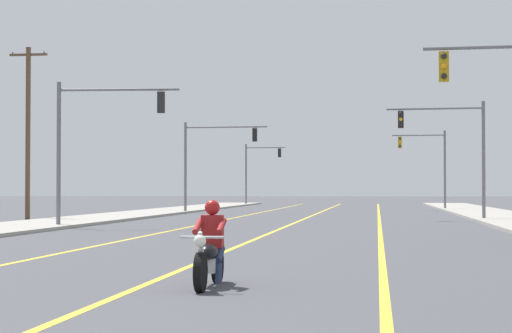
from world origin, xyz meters
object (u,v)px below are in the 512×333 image
object	(u,v)px
traffic_signal_near_left	(94,131)
traffic_signal_mid_right	(455,142)
traffic_signal_far_left	(257,165)
motorcycle_with_rider	(210,252)
utility_pole_left_near	(28,129)
traffic_signal_far_right	(430,158)
traffic_signal_mid_left	(209,152)

from	to	relation	value
traffic_signal_near_left	traffic_signal_mid_right	xyz separation A→B (m)	(15.95, 11.20, -0.01)
traffic_signal_near_left	traffic_signal_far_left	world-z (taller)	same
traffic_signal_near_left	traffic_signal_far_left	distance (m)	55.83
traffic_signal_near_left	motorcycle_with_rider	bearing A→B (deg)	-68.19
traffic_signal_far_left	utility_pole_left_near	distance (m)	46.69
traffic_signal_far_right	utility_pole_left_near	xyz separation A→B (m)	(-22.65, -26.06, 0.78)
traffic_signal_mid_right	traffic_signal_mid_left	xyz separation A→B (m)	(-15.36, 13.02, 0.04)
motorcycle_with_rider	traffic_signal_mid_left	distance (m)	47.93
traffic_signal_mid_left	utility_pole_left_near	bearing A→B (deg)	-116.31
traffic_signal_far_left	utility_pole_left_near	bearing A→B (deg)	-97.93
traffic_signal_near_left	traffic_signal_far_right	bearing A→B (deg)	65.82
traffic_signal_far_right	traffic_signal_near_left	bearing A→B (deg)	-114.18
traffic_signal_near_left	traffic_signal_mid_right	distance (m)	19.49
traffic_signal_far_left	traffic_signal_mid_left	bearing A→B (deg)	-88.57
traffic_signal_far_right	traffic_signal_mid_right	bearing A→B (deg)	-90.14
traffic_signal_far_left	utility_pole_left_near	xyz separation A→B (m)	(-6.44, -46.24, 0.78)
motorcycle_with_rider	traffic_signal_far_right	xyz separation A→B (m)	(6.88, 58.47, 3.47)
motorcycle_with_rider	utility_pole_left_near	distance (m)	36.30
traffic_signal_far_right	motorcycle_with_rider	bearing A→B (deg)	-96.71
utility_pole_left_near	motorcycle_with_rider	bearing A→B (deg)	-64.06
traffic_signal_mid_left	motorcycle_with_rider	bearing A→B (deg)	-79.71
traffic_signal_far_right	traffic_signal_far_left	world-z (taller)	same
motorcycle_with_rider	traffic_signal_mid_left	world-z (taller)	traffic_signal_mid_left
traffic_signal_mid_right	traffic_signal_mid_left	bearing A→B (deg)	139.72
traffic_signal_far_right	traffic_signal_mid_left	bearing A→B (deg)	-143.43
traffic_signal_mid_right	traffic_signal_near_left	bearing A→B (deg)	-144.93
traffic_signal_mid_right	utility_pole_left_near	xyz separation A→B (m)	(-22.59, -1.60, 0.72)
traffic_signal_far_right	traffic_signal_far_left	bearing A→B (deg)	128.77
traffic_signal_mid_right	traffic_signal_far_left	xyz separation A→B (m)	(-16.15, 44.64, -0.06)
traffic_signal_mid_right	traffic_signal_far_right	world-z (taller)	same
traffic_signal_mid_left	utility_pole_left_near	world-z (taller)	utility_pole_left_near
traffic_signal_far_right	utility_pole_left_near	bearing A→B (deg)	-130.99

